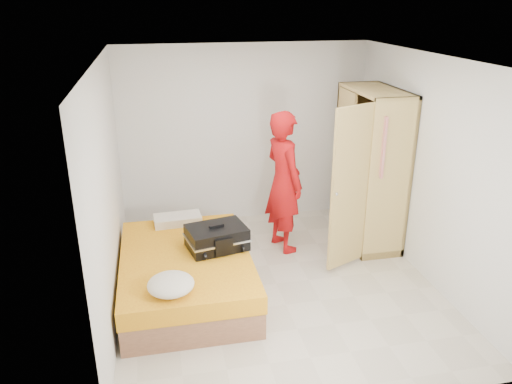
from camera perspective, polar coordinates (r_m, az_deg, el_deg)
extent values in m
plane|color=beige|center=(6.03, 2.33, -10.42)|extent=(4.00, 4.00, 0.00)
plane|color=white|center=(5.15, 2.78, 14.97)|extent=(4.00, 4.00, 0.00)
cube|color=white|center=(7.32, -1.32, 6.54)|extent=(3.60, 0.02, 2.60)
cube|color=white|center=(3.73, 10.18, -9.14)|extent=(3.60, 0.02, 2.60)
cube|color=white|center=(5.33, -16.59, -0.15)|extent=(0.02, 4.00, 2.60)
cube|color=white|center=(6.13, 19.08, 2.38)|extent=(0.02, 4.00, 2.60)
cube|color=#A06948|center=(5.82, -7.91, -10.13)|extent=(1.40, 2.00, 0.30)
cube|color=yellow|center=(5.70, -8.04, -7.98)|extent=(1.42, 2.02, 0.20)
cube|color=tan|center=(6.94, 14.96, 2.82)|extent=(0.04, 1.20, 2.10)
cube|color=tan|center=(6.33, 15.05, 1.03)|extent=(0.58, 0.04, 2.10)
cube|color=tan|center=(7.33, 11.09, 4.13)|extent=(0.58, 0.04, 2.10)
cube|color=tan|center=(6.58, 13.67, 11.22)|extent=(0.58, 1.20, 0.04)
cube|color=#9E8143|center=(7.20, 12.28, -4.86)|extent=(0.58, 1.20, 0.10)
cube|color=tan|center=(6.98, 9.91, 3.35)|extent=(0.04, 0.59, 2.00)
cube|color=tan|center=(6.02, 10.69, 0.35)|extent=(0.56, 0.28, 2.00)
cylinder|color=#B2B2B7|center=(6.61, 13.55, 9.86)|extent=(0.02, 1.10, 0.02)
imported|color=#B60B19|center=(6.48, 3.18, 1.16)|extent=(0.63, 0.78, 1.87)
cube|color=black|center=(5.70, -4.51, -5.19)|extent=(0.72, 0.58, 0.26)
cube|color=black|center=(5.64, -4.55, -3.88)|extent=(0.17, 0.08, 0.03)
ellipsoid|color=silver|center=(4.97, -9.71, -10.36)|extent=(0.46, 0.46, 0.17)
cube|color=silver|center=(6.39, -8.95, -3.12)|extent=(0.60, 0.33, 0.11)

